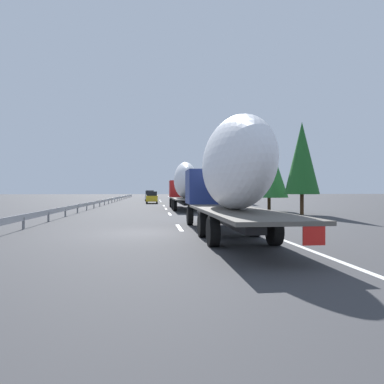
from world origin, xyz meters
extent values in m
plane|color=#38383A|center=(40.00, 0.00, 0.00)|extent=(260.00, 260.00, 0.00)
cube|color=white|center=(2.00, -1.80, 0.00)|extent=(3.20, 0.20, 0.01)
cube|color=white|center=(12.44, -1.80, 0.00)|extent=(3.20, 0.20, 0.01)
cube|color=white|center=(20.70, -1.80, 0.00)|extent=(3.20, 0.20, 0.01)
cube|color=white|center=(27.86, -1.80, 0.00)|extent=(3.20, 0.20, 0.01)
cube|color=white|center=(44.08, -1.80, 0.00)|extent=(3.20, 0.20, 0.01)
cube|color=white|center=(52.91, -1.80, 0.00)|extent=(3.20, 0.20, 0.01)
cube|color=white|center=(45.00, -5.50, 0.00)|extent=(110.00, 0.20, 0.01)
cube|color=#B21919|center=(24.00, -3.60, 2.15)|extent=(2.40, 2.50, 1.90)
cube|color=black|center=(25.10, -3.60, 2.65)|extent=(0.08, 2.12, 0.80)
cube|color=#262628|center=(20.87, -3.60, 0.67)|extent=(11.51, 0.70, 0.24)
cube|color=#59544C|center=(17.75, -3.60, 1.14)|extent=(10.11, 2.50, 0.12)
ellipsoid|color=white|center=(17.96, -3.60, 2.97)|extent=(6.98, 2.20, 3.53)
cube|color=red|center=(12.72, -4.29, 0.90)|extent=(0.04, 0.56, 0.56)
cylinder|color=black|center=(24.00, -2.50, 0.52)|extent=(1.04, 0.30, 1.04)
cylinder|color=black|center=(24.00, -4.70, 0.52)|extent=(1.04, 0.30, 1.04)
cylinder|color=black|center=(18.95, -2.50, 0.52)|extent=(1.04, 0.35, 1.04)
cylinder|color=black|center=(18.95, -4.70, 0.52)|extent=(1.04, 0.35, 1.04)
cylinder|color=black|center=(16.55, -2.50, 0.52)|extent=(1.04, 0.35, 1.04)
cylinder|color=black|center=(16.55, -4.70, 0.52)|extent=(1.04, 0.35, 1.04)
cube|color=navy|center=(3.36, -3.60, 2.15)|extent=(2.40, 2.50, 1.90)
cube|color=black|center=(4.46, -3.60, 2.65)|extent=(0.08, 2.12, 0.80)
cube|color=#262628|center=(0.24, -3.60, 0.67)|extent=(11.50, 0.70, 0.24)
cube|color=#59544C|center=(-2.89, -3.60, 1.14)|extent=(10.10, 2.50, 0.12)
ellipsoid|color=white|center=(-2.48, -3.60, 2.99)|extent=(8.06, 2.20, 3.58)
cube|color=red|center=(-7.91, -4.29, 0.90)|extent=(0.04, 0.56, 0.56)
cylinder|color=black|center=(3.36, -2.50, 0.52)|extent=(1.04, 0.30, 1.04)
cylinder|color=black|center=(3.36, -4.70, 0.52)|extent=(1.04, 0.30, 1.04)
cylinder|color=black|center=(-1.69, -2.50, 0.52)|extent=(1.04, 0.35, 1.04)
cylinder|color=black|center=(-1.69, -4.70, 0.52)|extent=(1.04, 0.35, 1.04)
cylinder|color=black|center=(-4.09, -2.50, 0.52)|extent=(1.04, 0.35, 1.04)
cylinder|color=black|center=(-4.09, -4.70, 0.52)|extent=(1.04, 0.35, 1.04)
cube|color=white|center=(48.89, 0.19, 0.74)|extent=(4.48, 1.70, 0.84)
cube|color=black|center=(48.55, 0.19, 1.55)|extent=(2.46, 1.50, 0.78)
cylinder|color=black|center=(50.28, 0.94, 0.32)|extent=(0.64, 0.22, 0.64)
cylinder|color=black|center=(50.28, -0.56, 0.32)|extent=(0.64, 0.22, 0.64)
cylinder|color=black|center=(47.50, 0.94, 0.32)|extent=(0.64, 0.22, 0.64)
cylinder|color=black|center=(47.50, -0.56, 0.32)|extent=(0.64, 0.22, 0.64)
cube|color=#ADB2B7|center=(60.71, 0.25, 0.74)|extent=(4.44, 1.70, 0.84)
cube|color=black|center=(60.38, 0.25, 1.56)|extent=(2.44, 1.50, 0.81)
cylinder|color=black|center=(62.09, 1.00, 0.32)|extent=(0.64, 0.22, 0.64)
cylinder|color=black|center=(62.09, -0.50, 0.32)|extent=(0.64, 0.22, 0.64)
cylinder|color=black|center=(59.34, 1.00, 0.32)|extent=(0.64, 0.22, 0.64)
cylinder|color=black|center=(59.34, -0.50, 0.32)|extent=(0.64, 0.22, 0.64)
cube|color=gold|center=(36.24, -0.26, 0.74)|extent=(4.37, 1.71, 0.84)
cube|color=black|center=(35.91, -0.26, 1.48)|extent=(2.40, 1.50, 0.65)
cylinder|color=black|center=(37.60, 0.49, 0.32)|extent=(0.64, 0.22, 0.64)
cylinder|color=black|center=(37.60, -1.02, 0.32)|extent=(0.64, 0.22, 0.64)
cylinder|color=black|center=(34.89, 0.49, 0.32)|extent=(0.64, 0.22, 0.64)
cylinder|color=black|center=(34.89, -1.02, 0.32)|extent=(0.64, 0.22, 0.64)
cube|color=#28479E|center=(72.58, 0.15, 0.74)|extent=(4.50, 1.75, 0.84)
cube|color=black|center=(72.24, 0.15, 1.56)|extent=(2.48, 1.54, 0.79)
cylinder|color=black|center=(73.97, 0.93, 0.32)|extent=(0.64, 0.22, 0.64)
cylinder|color=black|center=(73.97, -0.62, 0.32)|extent=(0.64, 0.22, 0.64)
cylinder|color=black|center=(71.18, 0.93, 0.32)|extent=(0.64, 0.22, 0.64)
cylinder|color=black|center=(71.18, -0.62, 0.32)|extent=(0.64, 0.22, 0.64)
cylinder|color=gray|center=(41.90, -6.70, 1.39)|extent=(0.10, 0.10, 2.77)
cube|color=#2D569E|center=(41.90, -6.70, 3.12)|extent=(0.06, 0.90, 0.70)
cylinder|color=#472D19|center=(42.20, -12.23, 0.95)|extent=(0.29, 0.29, 1.91)
cone|color=#194C1E|center=(42.20, -12.23, 4.13)|extent=(3.91, 3.91, 4.45)
cylinder|color=#472D19|center=(10.50, -12.34, 0.83)|extent=(0.30, 0.30, 1.65)
cone|color=#1E5B23|center=(10.50, -12.34, 4.56)|extent=(2.74, 2.74, 5.82)
cylinder|color=#472D19|center=(57.98, -11.38, 0.81)|extent=(0.25, 0.25, 1.63)
cone|color=#1E5B23|center=(57.98, -11.38, 3.53)|extent=(2.53, 2.53, 3.79)
cylinder|color=#472D19|center=(50.57, -10.43, 0.89)|extent=(0.29, 0.29, 1.78)
cone|color=#194C1E|center=(50.57, -10.43, 4.60)|extent=(2.49, 2.49, 5.64)
cylinder|color=#472D19|center=(34.62, -13.15, 0.82)|extent=(0.25, 0.25, 1.64)
cone|color=#1E5B23|center=(34.62, -13.15, 4.64)|extent=(3.10, 3.10, 5.99)
cylinder|color=#472D19|center=(14.87, -11.15, 0.65)|extent=(0.30, 0.30, 1.30)
cone|color=#286B2D|center=(14.87, -11.15, 3.97)|extent=(3.46, 3.46, 5.35)
cube|color=#9EA0A5|center=(43.00, 6.00, 0.60)|extent=(94.00, 0.06, 0.32)
cube|color=slate|center=(2.13, 6.00, 0.30)|extent=(0.10, 0.10, 0.60)
cube|color=slate|center=(6.22, 6.00, 0.30)|extent=(0.10, 0.10, 0.60)
cube|color=slate|center=(10.30, 6.00, 0.30)|extent=(0.10, 0.10, 0.60)
cube|color=slate|center=(14.39, 6.00, 0.30)|extent=(0.10, 0.10, 0.60)
cube|color=slate|center=(18.48, 6.00, 0.30)|extent=(0.10, 0.10, 0.60)
cube|color=slate|center=(22.57, 6.00, 0.30)|extent=(0.10, 0.10, 0.60)
cube|color=slate|center=(26.65, 6.00, 0.30)|extent=(0.10, 0.10, 0.60)
cube|color=slate|center=(30.74, 6.00, 0.30)|extent=(0.10, 0.10, 0.60)
cube|color=slate|center=(34.83, 6.00, 0.30)|extent=(0.10, 0.10, 0.60)
cube|color=slate|center=(38.91, 6.00, 0.30)|extent=(0.10, 0.10, 0.60)
cube|color=slate|center=(43.00, 6.00, 0.30)|extent=(0.10, 0.10, 0.60)
cube|color=slate|center=(47.09, 6.00, 0.30)|extent=(0.10, 0.10, 0.60)
cube|color=slate|center=(51.17, 6.00, 0.30)|extent=(0.10, 0.10, 0.60)
cube|color=slate|center=(55.26, 6.00, 0.30)|extent=(0.10, 0.10, 0.60)
cube|color=slate|center=(59.35, 6.00, 0.30)|extent=(0.10, 0.10, 0.60)
cube|color=slate|center=(63.43, 6.00, 0.30)|extent=(0.10, 0.10, 0.60)
cube|color=slate|center=(67.52, 6.00, 0.30)|extent=(0.10, 0.10, 0.60)
cube|color=slate|center=(71.61, 6.00, 0.30)|extent=(0.10, 0.10, 0.60)
cube|color=slate|center=(75.70, 6.00, 0.30)|extent=(0.10, 0.10, 0.60)
cube|color=slate|center=(79.78, 6.00, 0.30)|extent=(0.10, 0.10, 0.60)
cube|color=slate|center=(83.87, 6.00, 0.30)|extent=(0.10, 0.10, 0.60)
cube|color=slate|center=(87.96, 6.00, 0.30)|extent=(0.10, 0.10, 0.60)
camera|label=1|loc=(-15.72, -0.44, 1.94)|focal=31.91mm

